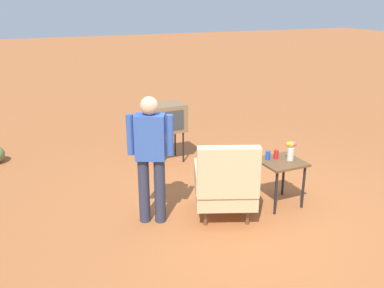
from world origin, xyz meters
name	(u,v)px	position (x,y,z in m)	size (l,w,h in m)	color
ground_plane	(245,215)	(0.00, 0.00, 0.00)	(60.00, 60.00, 0.00)	#AD6033
armchair	(226,183)	(0.29, -0.03, 0.50)	(1.00, 1.01, 1.06)	brown
side_table	(281,167)	(-0.59, -0.08, 0.55)	(0.56, 0.56, 0.64)	black
tv_on_stand	(167,118)	(0.20, -2.29, 0.78)	(0.61, 0.46, 1.03)	black
person_standing	(151,153)	(1.17, -0.35, 0.94)	(0.52, 0.36, 1.64)	#2D3347
soda_can_blue	(268,155)	(-0.45, -0.20, 0.71)	(0.07, 0.07, 0.12)	blue
soda_can_red	(276,154)	(-0.57, -0.19, 0.71)	(0.07, 0.07, 0.12)	red
flower_vase	(291,150)	(-0.71, -0.06, 0.79)	(0.15, 0.10, 0.27)	silver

